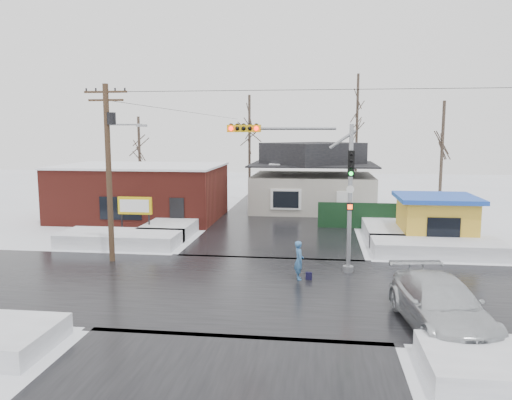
# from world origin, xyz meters

# --- Properties ---
(ground) EXTENTS (120.00, 120.00, 0.00)m
(ground) POSITION_xyz_m (0.00, 0.00, 0.00)
(ground) COLOR white
(ground) RESTS_ON ground
(road_ns) EXTENTS (10.00, 120.00, 0.02)m
(road_ns) POSITION_xyz_m (0.00, 0.00, 0.01)
(road_ns) COLOR black
(road_ns) RESTS_ON ground
(road_ew) EXTENTS (120.00, 10.00, 0.02)m
(road_ew) POSITION_xyz_m (0.00, 0.00, 0.01)
(road_ew) COLOR black
(road_ew) RESTS_ON ground
(snowbank_nw) EXTENTS (7.00, 3.00, 0.80)m
(snowbank_nw) POSITION_xyz_m (-9.00, 7.00, 0.40)
(snowbank_nw) COLOR white
(snowbank_nw) RESTS_ON ground
(snowbank_ne) EXTENTS (7.00, 3.00, 0.80)m
(snowbank_ne) POSITION_xyz_m (9.00, 7.00, 0.40)
(snowbank_ne) COLOR white
(snowbank_ne) RESTS_ON ground
(snowbank_nside_w) EXTENTS (3.00, 8.00, 0.80)m
(snowbank_nside_w) POSITION_xyz_m (-7.00, 12.00, 0.40)
(snowbank_nside_w) COLOR white
(snowbank_nside_w) RESTS_ON ground
(snowbank_nside_e) EXTENTS (3.00, 8.00, 0.80)m
(snowbank_nside_e) POSITION_xyz_m (7.00, 12.00, 0.40)
(snowbank_nside_e) COLOR white
(snowbank_nside_e) RESTS_ON ground
(traffic_signal) EXTENTS (6.05, 0.68, 7.00)m
(traffic_signal) POSITION_xyz_m (2.43, 2.97, 4.54)
(traffic_signal) COLOR gray
(traffic_signal) RESTS_ON ground
(utility_pole) EXTENTS (3.15, 0.44, 9.00)m
(utility_pole) POSITION_xyz_m (-7.93, 3.50, 5.11)
(utility_pole) COLOR #382619
(utility_pole) RESTS_ON ground
(brick_building) EXTENTS (12.20, 8.20, 4.12)m
(brick_building) POSITION_xyz_m (-11.00, 15.99, 2.08)
(brick_building) COLOR maroon
(brick_building) RESTS_ON ground
(marquee_sign) EXTENTS (2.20, 0.21, 2.55)m
(marquee_sign) POSITION_xyz_m (-9.00, 9.49, 1.92)
(marquee_sign) COLOR black
(marquee_sign) RESTS_ON ground
(house) EXTENTS (10.40, 8.40, 5.76)m
(house) POSITION_xyz_m (2.00, 22.00, 2.62)
(house) COLOR #ACA79B
(house) RESTS_ON ground
(kiosk) EXTENTS (4.60, 4.60, 2.88)m
(kiosk) POSITION_xyz_m (9.50, 9.99, 1.46)
(kiosk) COLOR gold
(kiosk) RESTS_ON ground
(fence) EXTENTS (8.00, 0.12, 1.80)m
(fence) POSITION_xyz_m (6.50, 14.00, 0.90)
(fence) COLOR black
(fence) RESTS_ON ground
(tree_far_left) EXTENTS (3.00, 3.00, 10.00)m
(tree_far_left) POSITION_xyz_m (-4.00, 26.00, 7.95)
(tree_far_left) COLOR #332821
(tree_far_left) RESTS_ON ground
(tree_far_mid) EXTENTS (3.00, 3.00, 12.00)m
(tree_far_mid) POSITION_xyz_m (6.00, 28.00, 9.54)
(tree_far_mid) COLOR #332821
(tree_far_mid) RESTS_ON ground
(tree_far_right) EXTENTS (3.00, 3.00, 9.00)m
(tree_far_right) POSITION_xyz_m (12.00, 20.00, 7.16)
(tree_far_right) COLOR #332821
(tree_far_right) RESTS_ON ground
(tree_far_west) EXTENTS (3.00, 3.00, 8.00)m
(tree_far_west) POSITION_xyz_m (-14.00, 24.00, 6.36)
(tree_far_west) COLOR #332821
(tree_far_west) RESTS_ON ground
(pedestrian) EXTENTS (0.54, 0.71, 1.76)m
(pedestrian) POSITION_xyz_m (1.72, 1.51, 0.88)
(pedestrian) COLOR teal
(pedestrian) RESTS_ON ground
(car) EXTENTS (3.14, 6.13, 1.70)m
(car) POSITION_xyz_m (6.71, -3.66, 0.85)
(car) COLOR silver
(car) RESTS_ON ground
(shopping_bag) EXTENTS (0.30, 0.16, 0.35)m
(shopping_bag) POSITION_xyz_m (2.17, 1.47, 0.17)
(shopping_bag) COLOR black
(shopping_bag) RESTS_ON ground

